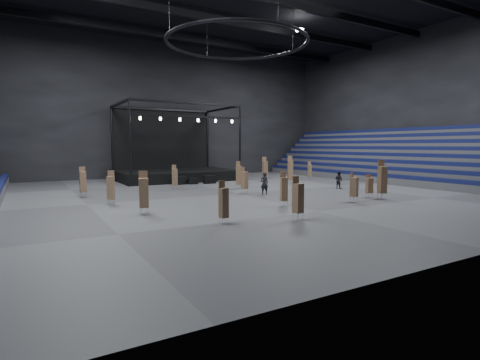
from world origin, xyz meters
TOP-DOWN VIEW (x-y plane):
  - floor at (0.00, 0.00)m, footprint 50.00×50.00m
  - wall_back at (0.00, 21.00)m, footprint 50.00×0.20m
  - wall_right at (25.00, 0.00)m, footprint 0.20×42.00m
  - bleachers_right at (22.94, 0.00)m, footprint 7.20×40.00m
  - stage at (0.00, 16.24)m, footprint 14.00×10.00m
  - truss_ring at (-0.00, 0.00)m, footprint 12.30×12.30m
  - flight_case_left at (-1.51, 9.77)m, footprint 1.47×0.97m
  - flight_case_mid at (-0.20, 9.43)m, footprint 1.13×0.73m
  - flight_case_right at (1.61, 9.10)m, footprint 1.36×0.70m
  - chair_stack_0 at (8.33, 8.01)m, footprint 0.61×0.61m
  - chair_stack_1 at (-3.74, 5.58)m, footprint 0.46×0.46m
  - chair_stack_2 at (8.05, -7.69)m, footprint 0.57×0.57m
  - chair_stack_3 at (14.00, 6.66)m, footprint 0.54×0.54m
  - chair_stack_4 at (-0.58, -7.67)m, footprint 0.57×0.57m
  - chair_stack_5 at (-10.00, -6.07)m, footprint 0.66×0.66m
  - chair_stack_6 at (-10.96, -1.03)m, footprint 0.63×0.63m
  - chair_stack_7 at (-12.13, 4.33)m, footprint 0.50×0.50m
  - chair_stack_8 at (-6.99, -10.85)m, footprint 0.45×0.45m
  - chair_stack_9 at (2.05, 3.21)m, footprint 0.50×0.50m
  - chair_stack_10 at (5.13, -8.78)m, footprint 0.66×0.66m
  - chair_stack_11 at (0.64, -0.23)m, footprint 0.63×0.63m
  - chair_stack_12 at (8.34, -8.70)m, footprint 0.69×0.69m
  - chair_stack_13 at (-2.80, -11.99)m, footprint 0.55×0.55m
  - chair_stack_14 at (9.38, 4.52)m, footprint 0.72×0.72m
  - man_center at (1.75, -1.73)m, footprint 0.79×0.62m
  - crew_member at (10.60, -1.70)m, footprint 0.77×0.92m

SIDE VIEW (x-z plane):
  - floor at x=0.00m, z-range 0.00..0.00m
  - flight_case_mid at x=-0.20m, z-range 0.00..0.69m
  - flight_case_left at x=-1.51m, z-range 0.00..0.90m
  - flight_case_right at x=1.61m, z-range 0.00..0.90m
  - crew_member at x=10.60m, z-range 0.00..1.70m
  - man_center at x=1.75m, z-range 0.00..1.93m
  - chair_stack_2 at x=8.05m, z-range 0.07..1.99m
  - chair_stack_3 at x=14.00m, z-range 0.03..2.32m
  - chair_stack_10 at x=5.13m, z-range 0.07..2.29m
  - chair_stack_8 at x=-6.99m, z-range 0.02..2.38m
  - chair_stack_11 at x=0.64m, z-range 0.06..2.36m
  - chair_stack_1 at x=-3.74m, z-range 0.03..2.42m
  - chair_stack_4 at x=-0.58m, z-range 0.03..2.47m
  - chair_stack_6 at x=-10.96m, z-range 0.04..2.50m
  - chair_stack_13 at x=-2.80m, z-range 0.04..2.55m
  - chair_stack_7 at x=-12.13m, z-range 0.04..2.56m
  - chair_stack_9 at x=2.05m, z-range 0.02..2.72m
  - chair_stack_5 at x=-10.00m, z-range 0.05..2.76m
  - stage at x=0.00m, z-range -3.15..6.05m
  - chair_stack_0 at x=8.33m, z-range 0.03..2.94m
  - chair_stack_14 at x=9.38m, z-range 0.02..3.12m
  - chair_stack_12 at x=8.34m, z-range 0.02..3.14m
  - bleachers_right at x=22.94m, z-range -1.47..4.93m
  - wall_back at x=0.00m, z-range 0.00..18.00m
  - wall_right at x=25.00m, z-range 0.00..18.00m
  - truss_ring at x=0.00m, z-range 10.43..15.58m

